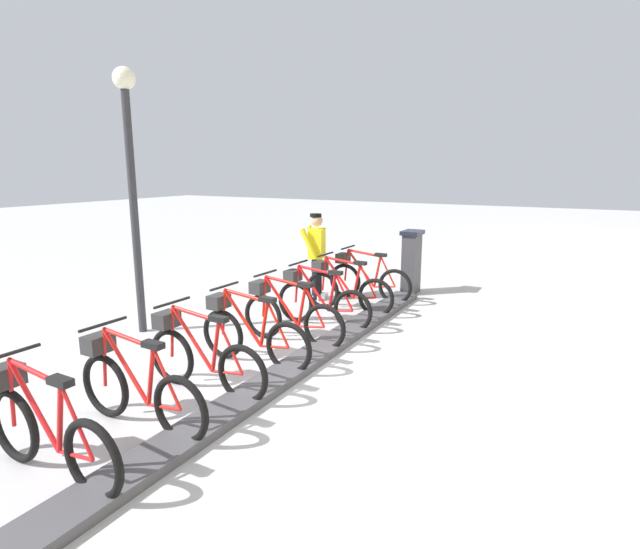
{
  "coord_description": "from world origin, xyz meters",
  "views": [
    {
      "loc": [
        -3.16,
        5.22,
        2.52
      ],
      "look_at": [
        0.5,
        -1.46,
        0.9
      ],
      "focal_mm": 28.44,
      "sensor_mm": 36.0,
      "label": 1
    }
  ],
  "objects_px": {
    "bike_docked_1": "(345,288)",
    "payment_kiosk": "(411,261)",
    "bike_docked_3": "(288,315)",
    "bike_docked_7": "(44,429)",
    "bike_docked_5": "(200,356)",
    "worker_near_rack": "(316,253)",
    "lamp_post": "(130,164)",
    "bike_docked_6": "(135,386)",
    "bike_docked_0": "(366,278)",
    "bike_docked_4": "(250,333)",
    "bike_docked_2": "(319,300)"
  },
  "relations": [
    {
      "from": "bike_docked_1",
      "to": "payment_kiosk",
      "type": "bearing_deg",
      "value": -106.81
    },
    {
      "from": "bike_docked_3",
      "to": "bike_docked_7",
      "type": "distance_m",
      "value": 3.72
    },
    {
      "from": "bike_docked_3",
      "to": "bike_docked_5",
      "type": "height_order",
      "value": "same"
    },
    {
      "from": "payment_kiosk",
      "to": "worker_near_rack",
      "type": "bearing_deg",
      "value": 43.35
    },
    {
      "from": "worker_near_rack",
      "to": "lamp_post",
      "type": "bearing_deg",
      "value": 64.81
    },
    {
      "from": "bike_docked_5",
      "to": "lamp_post",
      "type": "relative_size",
      "value": 0.44
    },
    {
      "from": "bike_docked_3",
      "to": "bike_docked_6",
      "type": "xyz_separation_m",
      "value": [
        0.0,
        2.79,
        0.0
      ]
    },
    {
      "from": "bike_docked_5",
      "to": "bike_docked_6",
      "type": "height_order",
      "value": "same"
    },
    {
      "from": "bike_docked_0",
      "to": "lamp_post",
      "type": "relative_size",
      "value": 0.44
    },
    {
      "from": "bike_docked_5",
      "to": "worker_near_rack",
      "type": "bearing_deg",
      "value": -78.48
    },
    {
      "from": "bike_docked_0",
      "to": "lamp_post",
      "type": "xyz_separation_m",
      "value": [
        2.29,
        3.43,
        2.14
      ]
    },
    {
      "from": "payment_kiosk",
      "to": "bike_docked_6",
      "type": "distance_m",
      "value": 6.58
    },
    {
      "from": "bike_docked_0",
      "to": "bike_docked_4",
      "type": "height_order",
      "value": "same"
    },
    {
      "from": "bike_docked_4",
      "to": "bike_docked_7",
      "type": "height_order",
      "value": "same"
    },
    {
      "from": "bike_docked_0",
      "to": "bike_docked_2",
      "type": "xyz_separation_m",
      "value": [
        0.0,
        1.86,
        0.0
      ]
    },
    {
      "from": "payment_kiosk",
      "to": "bike_docked_3",
      "type": "bearing_deg",
      "value": 81.34
    },
    {
      "from": "bike_docked_0",
      "to": "lamp_post",
      "type": "bearing_deg",
      "value": 56.22
    },
    {
      "from": "bike_docked_5",
      "to": "bike_docked_4",
      "type": "bearing_deg",
      "value": -90.0
    },
    {
      "from": "worker_near_rack",
      "to": "bike_docked_0",
      "type": "bearing_deg",
      "value": -155.37
    },
    {
      "from": "payment_kiosk",
      "to": "lamp_post",
      "type": "height_order",
      "value": "lamp_post"
    },
    {
      "from": "bike_docked_2",
      "to": "bike_docked_4",
      "type": "bearing_deg",
      "value": 90.0
    },
    {
      "from": "payment_kiosk",
      "to": "bike_docked_3",
      "type": "height_order",
      "value": "payment_kiosk"
    },
    {
      "from": "lamp_post",
      "to": "bike_docked_3",
      "type": "bearing_deg",
      "value": -164.5
    },
    {
      "from": "bike_docked_1",
      "to": "bike_docked_7",
      "type": "relative_size",
      "value": 1.0
    },
    {
      "from": "bike_docked_0",
      "to": "bike_docked_2",
      "type": "height_order",
      "value": "same"
    },
    {
      "from": "bike_docked_2",
      "to": "bike_docked_3",
      "type": "bearing_deg",
      "value": 90.0
    },
    {
      "from": "bike_docked_3",
      "to": "bike_docked_7",
      "type": "bearing_deg",
      "value": 90.0
    },
    {
      "from": "bike_docked_2",
      "to": "payment_kiosk",
      "type": "bearing_deg",
      "value": -101.45
    },
    {
      "from": "bike_docked_4",
      "to": "bike_docked_6",
      "type": "xyz_separation_m",
      "value": [
        0.0,
        1.86,
        0.0
      ]
    },
    {
      "from": "worker_near_rack",
      "to": "lamp_post",
      "type": "relative_size",
      "value": 0.42
    },
    {
      "from": "bike_docked_0",
      "to": "bike_docked_5",
      "type": "height_order",
      "value": "same"
    },
    {
      "from": "bike_docked_4",
      "to": "bike_docked_7",
      "type": "distance_m",
      "value": 2.79
    },
    {
      "from": "bike_docked_3",
      "to": "worker_near_rack",
      "type": "bearing_deg",
      "value": -70.09
    },
    {
      "from": "bike_docked_4",
      "to": "bike_docked_7",
      "type": "bearing_deg",
      "value": 90.0
    },
    {
      "from": "bike_docked_0",
      "to": "bike_docked_6",
      "type": "bearing_deg",
      "value": 90.0
    },
    {
      "from": "payment_kiosk",
      "to": "bike_docked_2",
      "type": "relative_size",
      "value": 0.74
    },
    {
      "from": "bike_docked_3",
      "to": "bike_docked_5",
      "type": "bearing_deg",
      "value": 90.0
    },
    {
      "from": "bike_docked_1",
      "to": "lamp_post",
      "type": "distance_m",
      "value": 4.01
    },
    {
      "from": "bike_docked_5",
      "to": "bike_docked_1",
      "type": "bearing_deg",
      "value": -90.0
    },
    {
      "from": "bike_docked_7",
      "to": "worker_near_rack",
      "type": "bearing_deg",
      "value": -81.93
    },
    {
      "from": "payment_kiosk",
      "to": "bike_docked_3",
      "type": "distance_m",
      "value": 3.81
    },
    {
      "from": "bike_docked_2",
      "to": "worker_near_rack",
      "type": "relative_size",
      "value": 1.04
    },
    {
      "from": "payment_kiosk",
      "to": "bike_docked_7",
      "type": "bearing_deg",
      "value": 85.63
    },
    {
      "from": "bike_docked_1",
      "to": "bike_docked_6",
      "type": "bearing_deg",
      "value": 90.0
    },
    {
      "from": "bike_docked_6",
      "to": "bike_docked_7",
      "type": "xyz_separation_m",
      "value": [
        0.0,
        0.93,
        0.0
      ]
    },
    {
      "from": "payment_kiosk",
      "to": "worker_near_rack",
      "type": "xyz_separation_m",
      "value": [
        1.44,
        1.36,
        0.24
      ]
    },
    {
      "from": "bike_docked_2",
      "to": "bike_docked_0",
      "type": "bearing_deg",
      "value": -90.0
    },
    {
      "from": "bike_docked_0",
      "to": "bike_docked_6",
      "type": "distance_m",
      "value": 5.59
    },
    {
      "from": "bike_docked_6",
      "to": "worker_near_rack",
      "type": "xyz_separation_m",
      "value": [
        0.87,
        -5.19,
        0.48
      ]
    },
    {
      "from": "bike_docked_2",
      "to": "worker_near_rack",
      "type": "height_order",
      "value": "worker_near_rack"
    }
  ]
}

